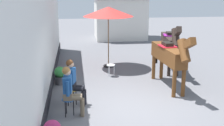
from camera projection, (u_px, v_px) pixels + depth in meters
ground_plane at (116, 77)px, 11.64m from camera, size 40.00×40.00×0.00m
pub_facade_wall at (44, 48)px, 9.50m from camera, size 0.34×14.00×3.40m
distant_cottage at (120, 11)px, 19.31m from camera, size 3.40×2.60×3.50m
seated_visitor_near at (70, 89)px, 8.07m from camera, size 0.61×0.49×1.39m
seated_visitor_far at (73, 80)px, 8.80m from camera, size 0.61×0.48×1.39m
saddled_horse_near at (170, 55)px, 10.14m from camera, size 0.61×3.00×2.06m
saddled_horse_far at (170, 43)px, 12.29m from camera, size 0.76×2.98×2.06m
flower_planter_farthest at (60, 75)px, 10.77m from camera, size 0.43×0.43×0.64m
cafe_parasol at (108, 12)px, 12.47m from camera, size 2.10×2.10×2.58m
spare_stool_white at (111, 66)px, 11.66m from camera, size 0.32×0.32×0.46m
satchel_bag at (69, 93)px, 9.65m from camera, size 0.30×0.25×0.20m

